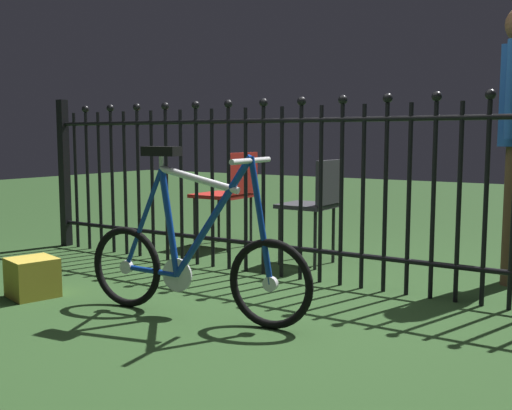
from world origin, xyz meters
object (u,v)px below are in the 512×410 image
at_px(chair_red, 231,189).
at_px(chair_charcoal, 315,200).
at_px(bicycle, 193,259).
at_px(display_crate, 32,277).

bearing_deg(chair_red, chair_charcoal, -14.07).
distance_m(bicycle, chair_charcoal, 1.50).
xyz_separation_m(chair_charcoal, chair_red, (-0.92, 0.23, 0.02)).
bearing_deg(chair_red, display_crate, -92.26).
relative_size(chair_charcoal, display_crate, 3.08).
xyz_separation_m(bicycle, chair_charcoal, (-0.06, 1.49, 0.17)).
height_order(bicycle, chair_charcoal, bicycle).
height_order(chair_charcoal, display_crate, chair_charcoal).
xyz_separation_m(chair_red, display_crate, (-0.08, -1.92, -0.38)).
bearing_deg(display_crate, chair_red, 87.74).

